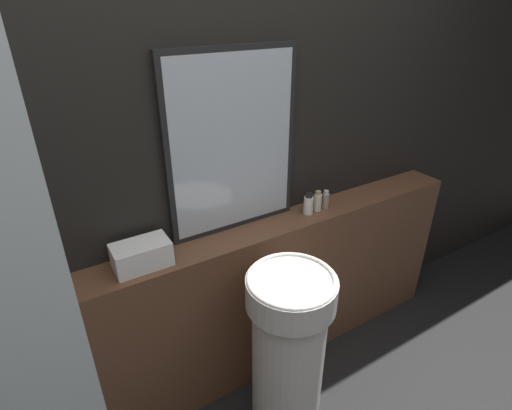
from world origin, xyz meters
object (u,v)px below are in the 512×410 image
(conditioner_bottle, at_px, (318,202))
(mirror, at_px, (233,145))
(pedestal_sink, at_px, (288,352))
(towel_stack, at_px, (142,255))
(lotion_bottle, at_px, (326,200))
(shampoo_bottle, at_px, (308,204))

(conditioner_bottle, bearing_deg, mirror, 169.20)
(pedestal_sink, height_order, towel_stack, towel_stack)
(conditioner_bottle, bearing_deg, lotion_bottle, 0.00)
(pedestal_sink, distance_m, shampoo_bottle, 0.73)
(lotion_bottle, bearing_deg, shampoo_bottle, -180.00)
(mirror, relative_size, towel_stack, 3.58)
(conditioner_bottle, bearing_deg, pedestal_sink, -139.02)
(lotion_bottle, bearing_deg, towel_stack, -180.00)
(mirror, bearing_deg, lotion_bottle, -9.66)
(towel_stack, xyz_separation_m, conditioner_bottle, (0.94, 0.00, -0.00))
(mirror, height_order, lotion_bottle, mirror)
(towel_stack, relative_size, conditioner_bottle, 2.09)
(shampoo_bottle, bearing_deg, conditioner_bottle, 0.00)
(mirror, distance_m, lotion_bottle, 0.63)
(towel_stack, bearing_deg, conditioner_bottle, 0.00)
(mirror, xyz_separation_m, shampoo_bottle, (0.39, -0.09, -0.37))
(mirror, height_order, towel_stack, mirror)
(pedestal_sink, distance_m, towel_stack, 0.80)
(mirror, bearing_deg, towel_stack, -170.13)
(towel_stack, height_order, lotion_bottle, towel_stack)
(mirror, relative_size, conditioner_bottle, 7.48)
(shampoo_bottle, relative_size, conditioner_bottle, 1.02)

